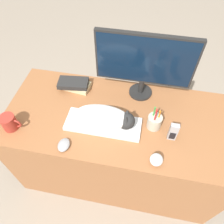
# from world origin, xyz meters

# --- Properties ---
(ground_plane) EXTENTS (12.00, 12.00, 0.00)m
(ground_plane) POSITION_xyz_m (0.00, 0.00, 0.00)
(ground_plane) COLOR gray
(desk) EXTENTS (1.50, 0.68, 0.77)m
(desk) POSITION_xyz_m (0.00, 0.34, 0.39)
(desk) COLOR brown
(desk) RESTS_ON ground_plane
(keyboard) EXTENTS (0.47, 0.17, 0.02)m
(keyboard) POSITION_xyz_m (-0.09, 0.26, 0.78)
(keyboard) COLOR silver
(keyboard) RESTS_ON desk
(cat) EXTENTS (0.36, 0.15, 0.13)m
(cat) POSITION_xyz_m (-0.06, 0.26, 0.86)
(cat) COLOR white
(cat) RESTS_ON keyboard
(monitor) EXTENTS (0.61, 0.16, 0.46)m
(monitor) POSITION_xyz_m (0.11, 0.58, 1.05)
(monitor) COLOR black
(monitor) RESTS_ON desk
(computer_mouse) EXTENTS (0.07, 0.09, 0.03)m
(computer_mouse) POSITION_xyz_m (-0.28, 0.07, 0.79)
(computer_mouse) COLOR gray
(computer_mouse) RESTS_ON desk
(coffee_mug) EXTENTS (0.13, 0.09, 0.10)m
(coffee_mug) POSITION_xyz_m (-0.64, 0.14, 0.82)
(coffee_mug) COLOR #9E2D23
(coffee_mug) RESTS_ON desk
(pen_cup) EXTENTS (0.09, 0.09, 0.19)m
(pen_cup) POSITION_xyz_m (0.22, 0.31, 0.82)
(pen_cup) COLOR #B2A893
(pen_cup) RESTS_ON desk
(baseball) EXTENTS (0.07, 0.07, 0.07)m
(baseball) POSITION_xyz_m (0.25, 0.07, 0.81)
(baseball) COLOR silver
(baseball) RESTS_ON desk
(phone) EXTENTS (0.05, 0.03, 0.13)m
(phone) POSITION_xyz_m (0.33, 0.25, 0.84)
(phone) COLOR #99999E
(phone) RESTS_ON desk
(book_stack) EXTENTS (0.23, 0.15, 0.07)m
(book_stack) POSITION_xyz_m (-0.36, 0.54, 0.80)
(book_stack) COLOR #C6B284
(book_stack) RESTS_ON desk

